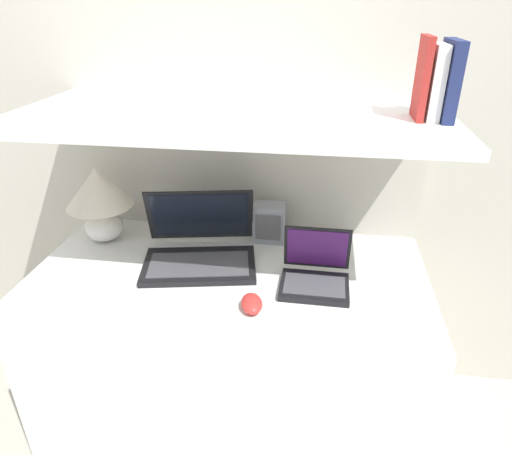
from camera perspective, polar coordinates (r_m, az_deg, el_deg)
wall_back at (r=1.78m, az=-1.15°, el=15.10°), size 6.00×0.05×2.40m
desk at (r=1.80m, az=-3.06°, el=-15.08°), size 1.35×0.68×0.71m
back_riser at (r=1.95m, az=-1.21°, el=-2.48°), size 1.35×0.04×1.22m
shelf at (r=1.45m, az=-3.34°, el=13.65°), size 1.35×0.61×0.03m
table_lamp at (r=1.81m, az=-19.03°, el=3.79°), size 0.25×0.25×0.29m
laptop_large at (r=1.63m, az=-7.06°, el=-2.55°), size 0.44×0.39×0.24m
laptop_small at (r=1.51m, az=7.41°, el=-5.75°), size 0.22×0.21×0.18m
computer_mouse at (r=1.40m, az=-0.55°, el=-9.49°), size 0.09×0.11×0.04m
router_box at (r=1.75m, az=1.68°, el=0.63°), size 0.12×0.09×0.15m
book_navy at (r=1.44m, az=22.97°, el=16.54°), size 0.03×0.16×0.22m
book_white at (r=1.44m, az=21.44°, el=16.53°), size 0.03×0.12×0.20m
book_red at (r=1.43m, az=20.05°, el=17.11°), size 0.02×0.13×0.23m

